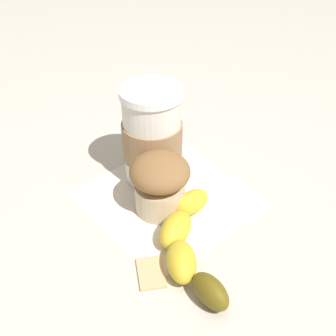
{
  "coord_description": "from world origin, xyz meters",
  "views": [
    {
      "loc": [
        0.35,
        -0.38,
        0.45
      ],
      "look_at": [
        0.0,
        0.0,
        0.06
      ],
      "focal_mm": 50.0,
      "sensor_mm": 36.0,
      "label": 1
    }
  ],
  "objects_px": {
    "coffee_cup": "(152,136)",
    "banana": "(187,244)",
    "sugar_packet": "(151,272)",
    "muffin": "(160,182)"
  },
  "relations": [
    {
      "from": "coffee_cup",
      "to": "sugar_packet",
      "type": "bearing_deg",
      "value": -46.44
    },
    {
      "from": "sugar_packet",
      "to": "banana",
      "type": "bearing_deg",
      "value": 77.97
    },
    {
      "from": "coffee_cup",
      "to": "banana",
      "type": "relative_size",
      "value": 0.92
    },
    {
      "from": "banana",
      "to": "sugar_packet",
      "type": "distance_m",
      "value": 0.06
    },
    {
      "from": "coffee_cup",
      "to": "muffin",
      "type": "xyz_separation_m",
      "value": [
        0.06,
        -0.05,
        -0.03
      ]
    },
    {
      "from": "muffin",
      "to": "sugar_packet",
      "type": "relative_size",
      "value": 1.75
    },
    {
      "from": "banana",
      "to": "coffee_cup",
      "type": "bearing_deg",
      "value": 149.03
    },
    {
      "from": "coffee_cup",
      "to": "muffin",
      "type": "distance_m",
      "value": 0.08
    },
    {
      "from": "coffee_cup",
      "to": "banana",
      "type": "xyz_separation_m",
      "value": [
        0.14,
        -0.09,
        -0.05
      ]
    },
    {
      "from": "muffin",
      "to": "sugar_packet",
      "type": "xyz_separation_m",
      "value": [
        0.07,
        -0.09,
        -0.05
      ]
    }
  ]
}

